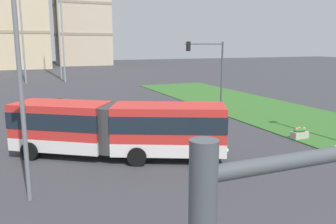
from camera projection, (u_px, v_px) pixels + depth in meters
name	position (u px, v px, depth m)	size (l,w,h in m)	color
articulated_bus	(118.00, 128.00, 19.14)	(11.44, 7.95, 3.00)	red
car_maroon_sedan	(56.00, 110.00, 29.31)	(4.47, 2.17, 1.58)	maroon
flower_planter_4	(300.00, 133.00, 22.96)	(1.10, 0.56, 0.74)	#B7AD9E
traffic_light_far_right	(211.00, 66.00, 30.10)	(3.69, 0.28, 6.41)	#474C51
streetlight_left	(19.00, 65.00, 13.04)	(0.70, 0.28, 9.97)	slate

